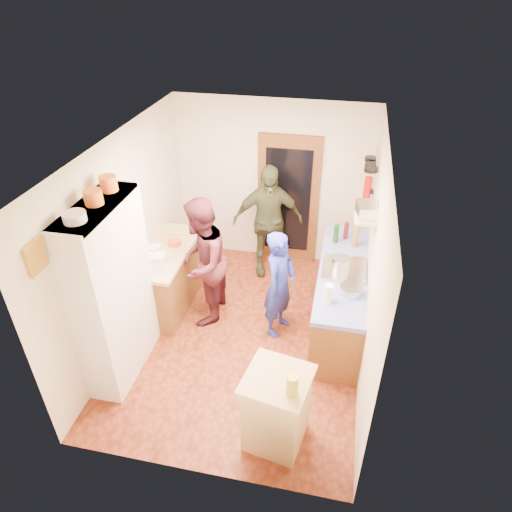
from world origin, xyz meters
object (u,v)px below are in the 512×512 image
(hutch_body, at_px, (113,293))
(island_base, at_px, (276,411))
(person_left, at_px, (205,261))
(person_back, at_px, (269,221))
(right_counter_base, at_px, (340,298))
(person_hob, at_px, (281,286))

(hutch_body, bearing_deg, island_base, -18.61)
(person_left, bearing_deg, island_base, 34.24)
(person_back, bearing_deg, right_counter_base, -57.68)
(right_counter_base, distance_m, island_base, 2.03)
(hutch_body, xyz_separation_m, person_left, (0.71, 1.10, -0.20))
(person_hob, height_order, person_back, person_back)
(hutch_body, xyz_separation_m, person_hob, (1.74, 0.97, -0.35))
(person_left, height_order, person_back, person_back)
(person_hob, distance_m, person_back, 1.43)
(hutch_body, distance_m, right_counter_base, 2.90)
(right_counter_base, height_order, island_base, island_base)
(person_hob, bearing_deg, right_counter_base, -49.01)
(right_counter_base, height_order, person_left, person_left)
(island_base, xyz_separation_m, person_back, (-0.65, 2.99, 0.47))
(person_hob, xyz_separation_m, person_back, (-0.41, 1.36, 0.15))
(island_base, bearing_deg, person_back, 102.16)
(right_counter_base, height_order, person_hob, person_hob)
(right_counter_base, xyz_separation_m, person_left, (-1.79, -0.20, 0.48))
(island_base, bearing_deg, hutch_body, 161.39)
(right_counter_base, bearing_deg, hutch_body, -152.53)
(person_hob, bearing_deg, hutch_body, 136.88)
(right_counter_base, bearing_deg, person_left, -173.72)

